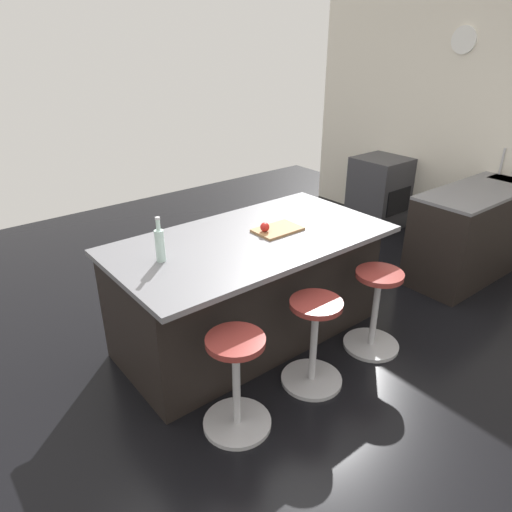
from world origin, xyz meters
The scene contains 11 objects.
ground_plane centered at (0.00, 0.00, 0.00)m, with size 8.18×8.18×0.00m, color black.
interior_partition_left centered at (-3.15, 0.00, 1.37)m, with size 0.15×5.03×2.74m.
sink_cabinet centered at (-2.80, 0.26, 0.46)m, with size 2.21×0.60×1.19m.
oven_range centered at (-2.80, -1.19, 0.44)m, with size 0.60×0.61×0.88m.
kitchen_island centered at (0.04, -0.27, 0.46)m, with size 2.12×1.13×0.90m.
stool_by_window centered at (-0.63, 0.47, 0.32)m, with size 0.44×0.44×0.67m.
stool_middle centered at (0.04, 0.47, 0.32)m, with size 0.44×0.44×0.67m.
stool_near_camera centered at (0.71, 0.47, 0.32)m, with size 0.44×0.44×0.67m.
cutting_board centered at (-0.20, -0.20, 0.91)m, with size 0.36×0.24×0.02m, color olive.
apple_red centered at (-0.08, -0.21, 0.96)m, with size 0.07×0.07×0.07m, color red.
water_bottle centered at (0.76, -0.29, 1.02)m, with size 0.06×0.06×0.31m.
Camera 1 is at (2.03, 2.32, 2.29)m, focal length 33.01 mm.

